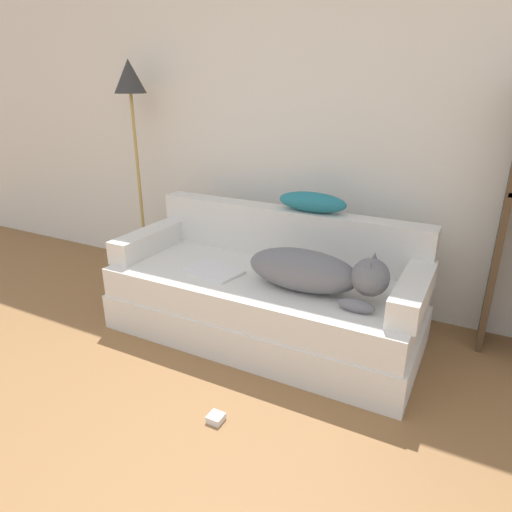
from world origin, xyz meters
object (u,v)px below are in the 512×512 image
object	(u,v)px
floor_lamp	(132,106)
laptop	(213,271)
couch	(263,305)
throw_pillow	(312,202)
dog	(315,272)
power_adapter	(216,418)

from	to	relation	value
floor_lamp	laptop	bearing A→B (deg)	-28.34
couch	throw_pillow	distance (m)	0.71
dog	floor_lamp	xyz separation A→B (m)	(-1.68, 0.54, 0.79)
throw_pillow	floor_lamp	world-z (taller)	floor_lamp
couch	power_adapter	xyz separation A→B (m)	(0.16, -0.82, -0.19)
dog	throw_pillow	world-z (taller)	throw_pillow
couch	laptop	xyz separation A→B (m)	(-0.29, -0.12, 0.22)
dog	power_adapter	bearing A→B (deg)	-105.19
floor_lamp	power_adapter	xyz separation A→B (m)	(1.49, -1.26, -1.31)
dog	floor_lamp	world-z (taller)	floor_lamp
laptop	throw_pillow	size ratio (longest dim) A/B	0.87
floor_lamp	power_adapter	size ratio (longest dim) A/B	22.99
throw_pillow	power_adapter	xyz separation A→B (m)	(0.00, -1.17, -0.78)
couch	floor_lamp	bearing A→B (deg)	161.50
floor_lamp	power_adapter	bearing A→B (deg)	-40.32
dog	throw_pillow	xyz separation A→B (m)	(-0.20, 0.44, 0.26)
laptop	floor_lamp	world-z (taller)	floor_lamp
dog	power_adapter	size ratio (longest dim) A/B	11.04
floor_lamp	dog	bearing A→B (deg)	-17.66
laptop	dog	bearing A→B (deg)	14.03
laptop	throw_pillow	bearing A→B (deg)	58.08
throw_pillow	floor_lamp	xyz separation A→B (m)	(-1.48, 0.09, 0.53)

